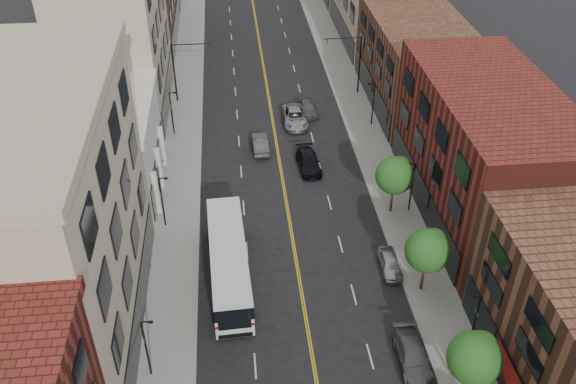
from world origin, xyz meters
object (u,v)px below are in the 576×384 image
object	(u,v)px
city_bus	(229,260)
car_lane_b	(295,117)
car_lane_behind	(260,143)
car_lane_a	(309,162)
car_parked_mid	(412,356)
car_parked_far	(390,264)
car_lane_c	(308,108)

from	to	relation	value
city_bus	car_lane_b	xyz separation A→B (m)	(7.97, 24.49, -1.13)
car_lane_behind	car_lane_a	bearing A→B (deg)	137.45
car_parked_mid	car_lane_a	bearing A→B (deg)	100.23
car_lane_behind	car_lane_b	xyz separation A→B (m)	(4.27, 5.27, 0.05)
car_lane_a	car_lane_b	distance (m)	9.32
car_parked_far	car_lane_b	xyz separation A→B (m)	(-4.93, 24.82, 0.14)
car_lane_b	car_lane_a	bearing A→B (deg)	-87.82
car_parked_far	car_lane_a	bearing A→B (deg)	108.21
car_parked_far	car_lane_c	bearing A→B (deg)	98.47
car_parked_far	car_lane_behind	xyz separation A→B (m)	(-9.20, 19.56, 0.09)
city_bus	car_lane_b	world-z (taller)	city_bus
car_lane_behind	car_lane_a	size ratio (longest dim) A/B	0.89
car_lane_behind	city_bus	bearing A→B (deg)	77.91
car_parked_mid	car_lane_b	distance (m)	34.39
car_parked_far	car_lane_c	world-z (taller)	car_lane_c
car_lane_a	car_parked_mid	bearing A→B (deg)	-84.44
city_bus	car_parked_far	xyz separation A→B (m)	(12.90, -0.34, -1.27)
car_parked_mid	car_lane_c	size ratio (longest dim) A/B	1.16
city_bus	car_lane_behind	size ratio (longest dim) A/B	2.87
city_bus	car_lane_b	distance (m)	25.78
car_lane_behind	car_parked_mid	bearing A→B (deg)	105.20
car_lane_b	car_lane_c	size ratio (longest dim) A/B	1.33
car_parked_mid	car_lane_c	world-z (taller)	car_lane_c
car_lane_behind	car_lane_c	distance (m)	9.51
car_lane_behind	car_lane_b	world-z (taller)	car_lane_b
city_bus	car_parked_far	distance (m)	12.97
car_parked_far	car_lane_b	bearing A→B (deg)	102.92
car_parked_far	car_lane_behind	distance (m)	21.61
car_parked_far	car_lane_a	size ratio (longest dim) A/B	0.75
car_parked_mid	car_lane_behind	distance (m)	30.09
car_lane_c	car_parked_far	bearing A→B (deg)	-89.76
car_parked_mid	car_lane_behind	bearing A→B (deg)	107.70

